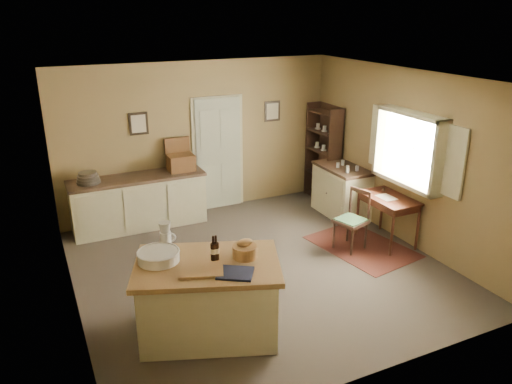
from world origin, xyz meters
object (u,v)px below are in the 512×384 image
desk_chair (351,221)px  right_cabinet (341,190)px  sideboard (139,200)px  shelving_unit (325,153)px  work_island (208,296)px  writing_desk (388,203)px

desk_chair → right_cabinet: (0.66, 1.22, -0.00)m
sideboard → right_cabinet: 3.55m
desk_chair → shelving_unit: size_ratio=0.50×
right_cabinet → shelving_unit: 0.95m
desk_chair → sideboard: bearing=123.6°
work_island → sideboard: size_ratio=0.83×
sideboard → right_cabinet: bearing=-16.6°
desk_chair → writing_desk: bearing=-20.8°
sideboard → shelving_unit: size_ratio=1.21×
writing_desk → shelving_unit: (0.15, 2.08, 0.25)m
writing_desk → right_cabinet: size_ratio=0.85×
work_island → sideboard: (-0.01, 3.32, -0.00)m
work_island → desk_chair: (2.72, 1.09, -0.02)m
sideboard → shelving_unit: 3.58m
sideboard → shelving_unit: shelving_unit is taller
shelving_unit → right_cabinet: bearing=-100.4°
sideboard → writing_desk: 4.10m
writing_desk → desk_chair: 0.70m
sideboard → right_cabinet: (3.40, -1.01, -0.02)m
right_cabinet → shelving_unit: shelving_unit is taller
writing_desk → work_island: bearing=-162.8°
work_island → shelving_unit: 4.74m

